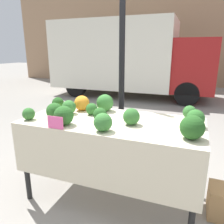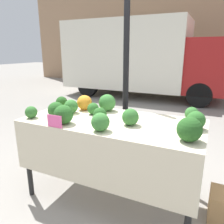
{
  "view_description": "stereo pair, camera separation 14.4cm",
  "coord_description": "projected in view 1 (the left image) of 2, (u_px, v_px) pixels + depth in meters",
  "views": [
    {
      "loc": [
        0.7,
        -1.83,
        1.46
      ],
      "look_at": [
        0.0,
        0.0,
        0.91
      ],
      "focal_mm": 35.0,
      "sensor_mm": 36.0,
      "label": 1
    },
    {
      "loc": [
        0.83,
        -1.77,
        1.46
      ],
      "look_at": [
        0.0,
        0.0,
        0.91
      ],
      "focal_mm": 35.0,
      "sensor_mm": 36.0,
      "label": 2
    }
  ],
  "objects": [
    {
      "name": "broccoli_head_4",
      "position": [
        195.0,
        118.0,
        1.85
      ],
      "size": [
        0.15,
        0.15,
        0.15
      ],
      "color": "#2D6628",
      "rests_on": "market_table"
    },
    {
      "name": "broccoli_head_7",
      "position": [
        100.0,
        115.0,
        2.01
      ],
      "size": [
        0.13,
        0.13,
        0.13
      ],
      "color": "#285B23",
      "rests_on": "market_table"
    },
    {
      "name": "broccoli_head_11",
      "position": [
        58.0,
        103.0,
        2.43
      ],
      "size": [
        0.13,
        0.13,
        0.13
      ],
      "color": "#23511E",
      "rests_on": "market_table"
    },
    {
      "name": "broccoli_head_3",
      "position": [
        131.0,
        117.0,
        1.91
      ],
      "size": [
        0.15,
        0.15,
        0.15
      ],
      "color": "#336B2D",
      "rests_on": "market_table"
    },
    {
      "name": "broccoli_head_12",
      "position": [
        190.0,
        112.0,
        2.09
      ],
      "size": [
        0.13,
        0.13,
        0.13
      ],
      "color": "#336B2D",
      "rests_on": "market_table"
    },
    {
      "name": "parked_truck",
      "position": [
        127.0,
        57.0,
        7.02
      ],
      "size": [
        4.95,
        1.94,
        2.35
      ],
      "color": "silver",
      "rests_on": "ground_plane"
    },
    {
      "name": "broccoli_head_8",
      "position": [
        55.0,
        111.0,
        2.06
      ],
      "size": [
        0.16,
        0.16,
        0.16
      ],
      "color": "#285B23",
      "rests_on": "market_table"
    },
    {
      "name": "broccoli_head_1",
      "position": [
        105.0,
        103.0,
        2.34
      ],
      "size": [
        0.18,
        0.18,
        0.18
      ],
      "color": "#387533",
      "rests_on": "market_table"
    },
    {
      "name": "building_facade",
      "position": [
        184.0,
        5.0,
        8.81
      ],
      "size": [
        16.0,
        0.6,
        6.44
      ],
      "color": "#9E7A5B",
      "rests_on": "ground_plane"
    },
    {
      "name": "market_table",
      "position": [
        110.0,
        133.0,
        2.03
      ],
      "size": [
        1.67,
        0.8,
        0.83
      ],
      "color": "beige",
      "rests_on": "ground_plane"
    },
    {
      "name": "broccoli_head_0",
      "position": [
        92.0,
        109.0,
        2.21
      ],
      "size": [
        0.12,
        0.12,
        0.12
      ],
      "color": "#2D6628",
      "rests_on": "market_table"
    },
    {
      "name": "price_sign",
      "position": [
        55.0,
        123.0,
        1.82
      ],
      "size": [
        0.15,
        0.01,
        0.11
      ],
      "color": "#F45B9E",
      "rests_on": "market_table"
    },
    {
      "name": "broccoli_head_9",
      "position": [
        192.0,
        127.0,
        1.6
      ],
      "size": [
        0.18,
        0.18,
        0.18
      ],
      "color": "#23511E",
      "rests_on": "market_table"
    },
    {
      "name": "broccoli_head_5",
      "position": [
        103.0,
        122.0,
        1.76
      ],
      "size": [
        0.15,
        0.15,
        0.15
      ],
      "color": "#387533",
      "rests_on": "market_table"
    },
    {
      "name": "orange_cauliflower",
      "position": [
        82.0,
        103.0,
        2.37
      ],
      "size": [
        0.16,
        0.16,
        0.16
      ],
      "color": "orange",
      "rests_on": "market_table"
    },
    {
      "name": "romanesco_head",
      "position": [
        57.0,
        109.0,
        2.28
      ],
      "size": [
        0.12,
        0.12,
        0.1
      ],
      "color": "#93B238",
      "rests_on": "market_table"
    },
    {
      "name": "broccoli_head_10",
      "position": [
        64.0,
        116.0,
        1.9
      ],
      "size": [
        0.17,
        0.17,
        0.17
      ],
      "color": "#285B23",
      "rests_on": "market_table"
    },
    {
      "name": "ground_plane",
      "position": [
        112.0,
        195.0,
        2.28
      ],
      "size": [
        40.0,
        40.0,
        0.0
      ],
      "primitive_type": "plane",
      "color": "gray"
    },
    {
      "name": "tent_pole",
      "position": [
        122.0,
        77.0,
        2.63
      ],
      "size": [
        0.07,
        0.07,
        2.3
      ],
      "color": "black",
      "rests_on": "ground_plane"
    },
    {
      "name": "broccoli_head_2",
      "position": [
        69.0,
        107.0,
        2.24
      ],
      "size": [
        0.14,
        0.14,
        0.14
      ],
      "color": "#387533",
      "rests_on": "market_table"
    },
    {
      "name": "broccoli_head_6",
      "position": [
        29.0,
        114.0,
        2.05
      ],
      "size": [
        0.12,
        0.12,
        0.12
      ],
      "color": "#336B2D",
      "rests_on": "market_table"
    }
  ]
}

